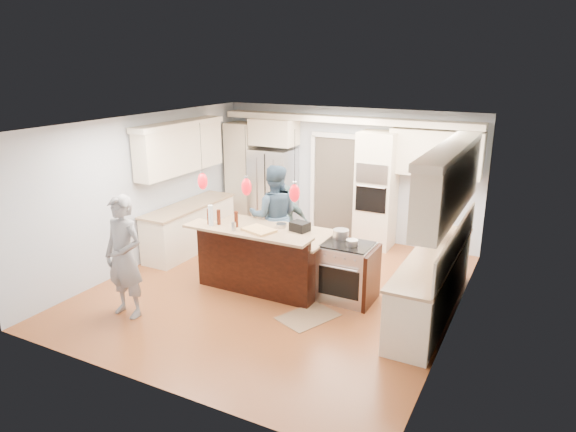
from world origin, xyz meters
name	(u,v)px	position (x,y,z in m)	size (l,w,h in m)	color
ground_plane	(278,288)	(0.00, 0.00, 0.00)	(6.00, 6.00, 0.00)	#99572A
room_shell	(278,181)	(0.00, 0.00, 1.82)	(5.54, 6.04, 2.72)	#B2BCC6
refrigerator	(273,190)	(-1.55, 2.64, 0.90)	(0.90, 0.70, 1.80)	#B7B7BC
oven_column	(376,190)	(0.75, 2.67, 1.15)	(0.72, 0.69, 2.30)	beige
back_upper_cabinets	(309,157)	(-0.75, 2.76, 1.67)	(5.30, 0.61, 2.54)	beige
right_counter_run	(438,246)	(2.44, 0.30, 1.06)	(0.64, 3.10, 2.51)	beige
left_cabinets	(186,198)	(-2.44, 0.80, 1.06)	(0.64, 2.30, 2.51)	beige
kitchen_island	(267,257)	(-0.25, 0.07, 0.49)	(2.10, 1.46, 1.12)	black
island_range	(348,272)	(1.16, 0.15, 0.46)	(0.82, 0.71, 0.92)	#B7B7BC
pendant_lights	(246,187)	(-0.25, -0.51, 1.80)	(1.75, 0.15, 1.03)	black
person_bar_end	(124,257)	(-1.53, -1.80, 0.90)	(0.66, 0.43, 1.81)	gray
person_far_left	(274,216)	(-0.56, 0.89, 0.93)	(0.90, 0.70, 1.85)	#2E4359
person_far_right	(286,223)	(-0.50, 1.23, 0.71)	(0.84, 0.35, 1.43)	#4B6869
person_range_side	(435,236)	(2.25, 1.08, 0.94)	(1.21, 0.70, 1.88)	#A584B2
floor_rug	(308,317)	(0.86, -0.67, 0.01)	(0.58, 0.84, 0.01)	olive
water_bottle	(211,215)	(-0.88, -0.57, 1.28)	(0.08, 0.08, 0.33)	silver
beer_bottle_a	(219,217)	(-0.80, -0.47, 1.24)	(0.06, 0.06, 0.24)	#44180C
beer_bottle_b	(209,216)	(-0.95, -0.52, 1.25)	(0.06, 0.06, 0.25)	#44180C
beer_bottle_c	(236,219)	(-0.49, -0.45, 1.25)	(0.06, 0.06, 0.25)	#44180C
drink_can	(234,227)	(-0.42, -0.63, 1.19)	(0.07, 0.07, 0.13)	#B7B7BC
cutting_board	(259,230)	(-0.07, -0.47, 1.14)	(0.47, 0.34, 0.04)	tan
pot_large	(341,234)	(0.95, 0.32, 0.99)	(0.25, 0.25, 0.15)	#B7B7BC
pot_small	(352,243)	(1.22, 0.10, 0.97)	(0.19, 0.19, 0.09)	#B7B7BC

